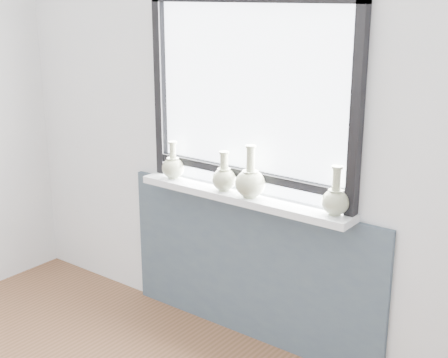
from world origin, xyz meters
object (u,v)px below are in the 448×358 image
Objects in this scene: vase_b at (224,177)px; vase_c at (250,181)px; vase_a at (173,166)px; vase_d at (336,199)px; windowsill at (242,197)px.

vase_b is 0.18m from vase_c.
vase_c is at bearing -1.82° from vase_a.
vase_a is at bearing -179.36° from vase_d.
windowsill is at bearing 162.27° from vase_c.
vase_d reaches higher than vase_a.
vase_d reaches higher than windowsill.
vase_c is at bearing -2.99° from vase_b.
vase_c is 1.15× the size of vase_d.
vase_c is at bearing -176.54° from vase_d.
vase_b is at bearing 177.01° from vase_c.
windowsill is 5.98× the size of vase_a.
vase_d is (0.49, 0.03, -0.01)m from vase_c.
vase_b is at bearing -1.26° from vase_a.
windowsill is 0.57m from vase_d.
vase_b reaches higher than windowsill.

